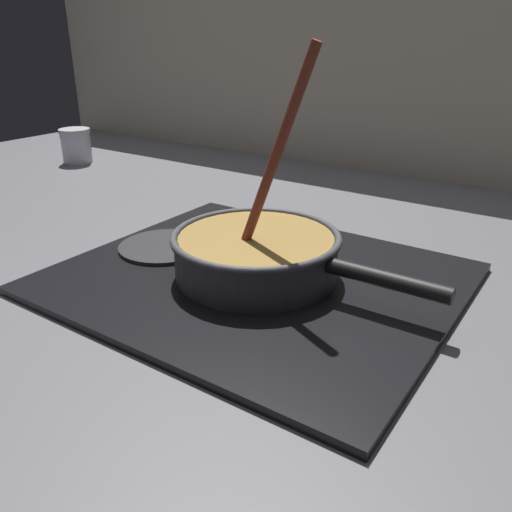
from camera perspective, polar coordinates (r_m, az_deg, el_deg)
ground at (r=0.82m, az=-8.73°, el=-3.33°), size 2.40×1.60×0.04m
backsplash_wall at (r=1.42m, az=13.97°, el=19.89°), size 2.40×0.02×0.55m
hob_plate at (r=0.78m, az=0.00°, el=-2.47°), size 0.56×0.48×0.01m
burner_ring at (r=0.77m, az=0.00°, el=-1.80°), size 0.16×0.16×0.01m
spare_burner at (r=0.88m, az=-9.96°, el=1.05°), size 0.15×0.15×0.01m
cooking_pan at (r=0.76m, az=0.15°, el=0.37°), size 0.40×0.25×0.33m
condiment_jar at (r=1.59m, az=-19.04°, el=11.34°), size 0.08×0.08×0.09m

